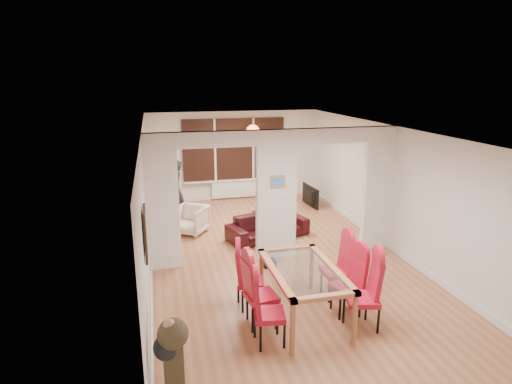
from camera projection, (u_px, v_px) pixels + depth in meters
name	position (u px, v px, depth m)	size (l,w,h in m)	color
floor	(275.00, 256.00, 8.77)	(5.00, 9.00, 0.01)	#A86944
room_walls	(276.00, 195.00, 8.43)	(5.00, 9.00, 2.60)	silver
divider_wall	(276.00, 195.00, 8.43)	(5.00, 0.18, 2.60)	white
bay_window_blinds	(234.00, 149.00, 12.55)	(3.00, 0.08, 1.80)	black
radiator	(235.00, 189.00, 12.82)	(1.40, 0.08, 0.50)	white
pendant_light	(253.00, 131.00, 11.38)	(0.36, 0.36, 0.36)	orange
stair_newel	(170.00, 337.00, 5.12)	(0.40, 1.20, 1.10)	tan
wall_poster	(145.00, 233.00, 5.54)	(0.04, 0.52, 0.67)	gray
pillar_photo	(278.00, 182.00, 8.26)	(0.30, 0.03, 0.25)	#4C8CD8
dining_table	(303.00, 293.00, 6.45)	(0.98, 1.75, 0.82)	#A3623C
dining_chair_la	(269.00, 309.00, 5.79)	(0.41, 0.41, 1.03)	#AC1128
dining_chair_lb	(261.00, 291.00, 6.23)	(0.43, 0.43, 1.08)	#AC1128
dining_chair_lc	(251.00, 277.00, 6.73)	(0.41, 0.41, 1.03)	#AC1128
dining_chair_ra	(362.00, 294.00, 6.13)	(0.45, 0.45, 1.11)	#AC1128
dining_chair_rb	(346.00, 283.00, 6.55)	(0.41, 0.41, 1.02)	#AC1128
dining_chair_rc	(335.00, 268.00, 7.04)	(0.41, 0.41, 1.04)	#AC1128
sofa	(268.00, 226.00, 9.73)	(1.87, 0.73, 0.55)	black
armchair	(190.00, 220.00, 10.00)	(0.70, 0.72, 0.65)	beige
person	(176.00, 191.00, 10.82)	(0.37, 0.56, 1.54)	black
television	(307.00, 196.00, 12.12)	(0.13, 1.00, 0.58)	black
coffee_table	(271.00, 216.00, 10.99)	(0.89, 0.45, 0.20)	black
bottle	(280.00, 208.00, 10.90)	(0.06, 0.06, 0.26)	#143F19
bowl	(277.00, 211.00, 10.98)	(0.22, 0.22, 0.05)	black
shoes	(269.00, 263.00, 8.32)	(0.24, 0.26, 0.10)	black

